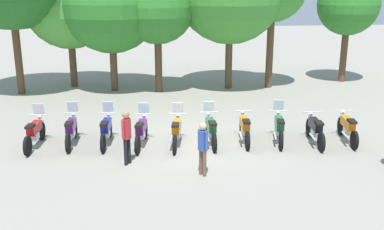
# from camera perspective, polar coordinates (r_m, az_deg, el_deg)

# --- Properties ---
(ground_plane) EXTENTS (80.00, 80.00, 0.00)m
(ground_plane) POSITION_cam_1_polar(r_m,az_deg,el_deg) (16.04, 0.20, -3.59)
(ground_plane) COLOR gray
(motorcycle_0) EXTENTS (0.62, 2.19, 1.37)m
(motorcycle_0) POSITION_cam_1_polar(r_m,az_deg,el_deg) (16.51, -18.85, -2.03)
(motorcycle_0) COLOR black
(motorcycle_0) RESTS_ON ground_plane
(motorcycle_1) EXTENTS (0.62, 2.19, 1.37)m
(motorcycle_1) POSITION_cam_1_polar(r_m,az_deg,el_deg) (16.42, -14.68, -1.76)
(motorcycle_1) COLOR black
(motorcycle_1) RESTS_ON ground_plane
(motorcycle_2) EXTENTS (0.62, 2.19, 1.37)m
(motorcycle_2) POSITION_cam_1_polar(r_m,az_deg,el_deg) (16.16, -10.54, -1.79)
(motorcycle_2) COLOR black
(motorcycle_2) RESTS_ON ground_plane
(motorcycle_3) EXTENTS (0.71, 2.18, 1.37)m
(motorcycle_3) POSITION_cam_1_polar(r_m,az_deg,el_deg) (15.82, -6.27, -2.00)
(motorcycle_3) COLOR black
(motorcycle_3) RESTS_ON ground_plane
(motorcycle_4) EXTENTS (0.70, 2.18, 1.37)m
(motorcycle_4) POSITION_cam_1_polar(r_m,az_deg,el_deg) (15.78, -1.93, -1.95)
(motorcycle_4) COLOR black
(motorcycle_4) RESTS_ON ground_plane
(motorcycle_5) EXTENTS (0.62, 2.19, 1.37)m
(motorcycle_5) POSITION_cam_1_polar(r_m,az_deg,el_deg) (15.95, 2.33, -1.76)
(motorcycle_5) COLOR black
(motorcycle_5) RESTS_ON ground_plane
(motorcycle_6) EXTENTS (0.62, 2.19, 0.99)m
(motorcycle_6) POSITION_cam_1_polar(r_m,az_deg,el_deg) (16.21, 6.50, -1.61)
(motorcycle_6) COLOR black
(motorcycle_6) RESTS_ON ground_plane
(motorcycle_7) EXTENTS (0.75, 2.17, 1.37)m
(motorcycle_7) POSITION_cam_1_polar(r_m,az_deg,el_deg) (16.40, 10.69, -1.52)
(motorcycle_7) COLOR black
(motorcycle_7) RESTS_ON ground_plane
(motorcycle_8) EXTENTS (0.63, 2.19, 0.99)m
(motorcycle_8) POSITION_cam_1_polar(r_m,az_deg,el_deg) (16.52, 14.95, -1.73)
(motorcycle_8) COLOR black
(motorcycle_8) RESTS_ON ground_plane
(motorcycle_9) EXTENTS (0.67, 2.18, 0.99)m
(motorcycle_9) POSITION_cam_1_polar(r_m,az_deg,el_deg) (17.03, 18.64, -1.49)
(motorcycle_9) COLOR black
(motorcycle_9) RESTS_ON ground_plane
(person_0) EXTENTS (0.29, 0.38, 1.61)m
(person_0) POSITION_cam_1_polar(r_m,az_deg,el_deg) (13.25, 1.35, -3.73)
(person_0) COLOR brown
(person_0) RESTS_ON ground_plane
(person_1) EXTENTS (0.31, 0.37, 1.71)m
(person_1) POSITION_cam_1_polar(r_m,az_deg,el_deg) (14.15, -8.08, -2.25)
(person_1) COLOR black
(person_1) RESTS_ON ground_plane
(tree_1) EXTENTS (4.57, 4.57, 6.57)m
(tree_1) POSITION_cam_1_polar(r_m,az_deg,el_deg) (24.79, -14.98, 13.13)
(tree_1) COLOR brown
(tree_1) RESTS_ON ground_plane
(tree_2) EXTENTS (4.90, 4.90, 6.82)m
(tree_2) POSITION_cam_1_polar(r_m,az_deg,el_deg) (23.44, -10.00, 13.46)
(tree_2) COLOR brown
(tree_2) RESTS_ON ground_plane
(tree_3) EXTENTS (3.68, 3.68, 6.07)m
(tree_3) POSITION_cam_1_polar(r_m,az_deg,el_deg) (22.92, -4.31, 13.22)
(tree_3) COLOR brown
(tree_3) RESTS_ON ground_plane
(tree_6) EXTENTS (3.30, 3.30, 5.84)m
(tree_6) POSITION_cam_1_polar(r_m,az_deg,el_deg) (26.61, 18.73, 12.76)
(tree_6) COLOR brown
(tree_6) RESTS_ON ground_plane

